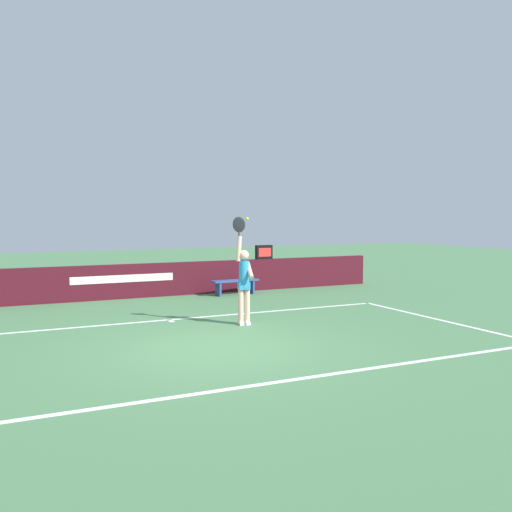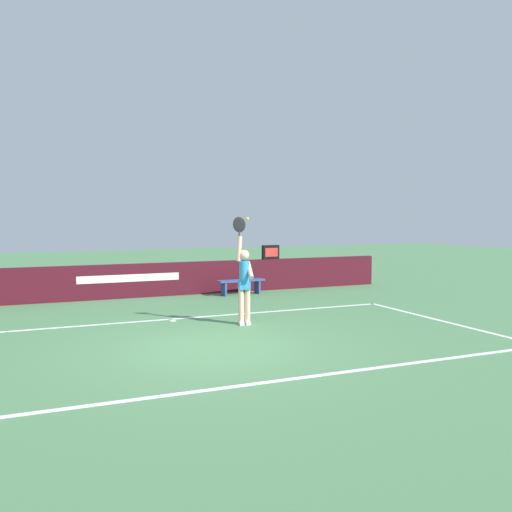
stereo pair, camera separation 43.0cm
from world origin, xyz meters
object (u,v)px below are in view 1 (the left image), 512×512
object	(u,v)px
courtside_bench_near	(235,283)
speed_display	(264,252)
tennis_player	(244,280)
tennis_ball	(247,219)

from	to	relation	value
courtside_bench_near	speed_display	bearing A→B (deg)	26.73
speed_display	tennis_player	bearing A→B (deg)	-120.56
speed_display	tennis_ball	bearing A→B (deg)	-119.83
tennis_player	courtside_bench_near	size ratio (longest dim) A/B	1.58
tennis_player	courtside_bench_near	world-z (taller)	tennis_player
tennis_ball	courtside_bench_near	xyz separation A→B (m)	(1.57, 4.35, -1.99)
speed_display	tennis_player	distance (m)	5.80
tennis_player	courtside_bench_near	xyz separation A→B (m)	(1.64, 4.33, -0.64)
tennis_ball	speed_display	bearing A→B (deg)	60.17
tennis_ball	courtside_bench_near	world-z (taller)	tennis_ball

